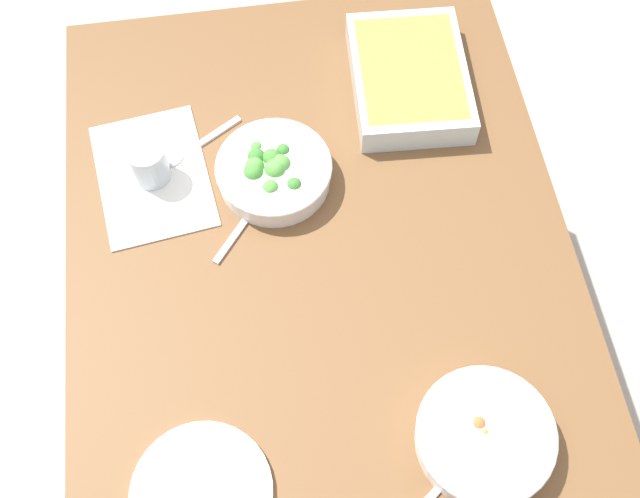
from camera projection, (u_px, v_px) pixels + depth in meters
ground_plane at (320, 378)px, 2.04m from camera, size 6.00×6.00×0.00m
dining_table at (320, 271)px, 1.47m from camera, size 1.20×0.90×0.74m
placemat at (153, 175)px, 1.46m from camera, size 0.30×0.24×0.00m
stew_bowl at (484, 437)px, 1.20m from camera, size 0.22×0.22×0.06m
broccoli_bowl at (274, 171)px, 1.43m from camera, size 0.22×0.22×0.07m
baking_dish at (409, 77)px, 1.52m from camera, size 0.31×0.24×0.06m
drink_cup at (149, 165)px, 1.42m from camera, size 0.07×0.07×0.08m
side_plate at (201, 493)px, 1.19m from camera, size 0.22×0.22×0.01m
spoon_by_stew at (445, 481)px, 1.20m from camera, size 0.12×0.15×0.01m
spoon_by_broccoli at (249, 214)px, 1.41m from camera, size 0.15×0.12×0.01m
spoon_spare at (192, 149)px, 1.48m from camera, size 0.11×0.16×0.01m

